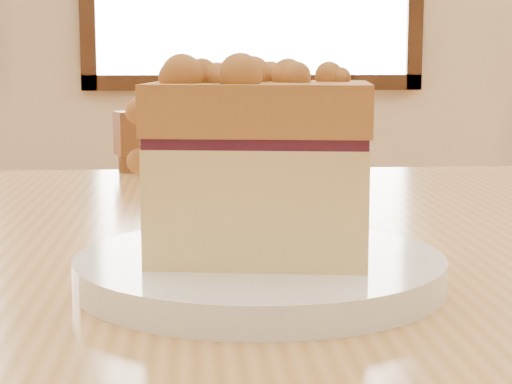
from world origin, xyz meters
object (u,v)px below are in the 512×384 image
cafe_table_main (252,342)px  plate (260,271)px  cafe_chair_main (210,372)px  cake_slice (255,160)px

cafe_table_main → plate: 0.20m
cafe_table_main → cafe_chair_main: bearing=92.6°
cafe_table_main → cake_slice: (-0.01, -0.18, 0.18)m
plate → cake_slice: size_ratio=1.50×
plate → cake_slice: bearing=-168.7°
cafe_table_main → cake_slice: cake_slice is taller
cafe_table_main → plate: size_ratio=5.28×
cafe_chair_main → cake_slice: (0.01, -0.74, 0.41)m
cafe_chair_main → plate: bearing=71.9°
cafe_table_main → cake_slice: size_ratio=7.91×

